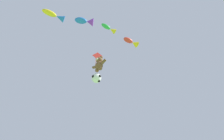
# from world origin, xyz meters

# --- Properties ---
(teddy_bear_kite) EXTENTS (1.72, 0.76, 1.75)m
(teddy_bear_kite) POSITION_xyz_m (-1.05, 5.63, 11.62)
(teddy_bear_kite) COLOR brown
(soccer_ball_kite) EXTENTS (0.97, 0.96, 0.89)m
(soccer_ball_kite) POSITION_xyz_m (-1.36, 5.75, 10.14)
(soccer_ball_kite) COLOR white
(fish_kite_crimson) EXTENTS (1.08, 1.73, 0.63)m
(fish_kite_crimson) POSITION_xyz_m (1.84, 7.18, 14.08)
(fish_kite_crimson) COLOR red
(fish_kite_emerald) EXTENTS (0.87, 1.63, 0.52)m
(fish_kite_emerald) POSITION_xyz_m (0.87, 4.84, 14.75)
(fish_kite_emerald) COLOR green
(fish_kite_cobalt) EXTENTS (1.60, 1.72, 0.74)m
(fish_kite_cobalt) POSITION_xyz_m (-0.09, 2.63, 14.27)
(fish_kite_cobalt) COLOR blue
(fish_kite_goldfin) EXTENTS (1.23, 2.00, 0.64)m
(fish_kite_goldfin) POSITION_xyz_m (-1.75, 0.49, 14.30)
(fish_kite_goldfin) COLOR yellow
(diamond_kite) EXTENTS (0.88, 0.96, 3.21)m
(diamond_kite) POSITION_xyz_m (-3.06, 7.10, 15.25)
(diamond_kite) COLOR red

